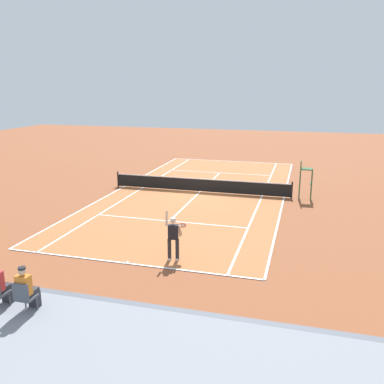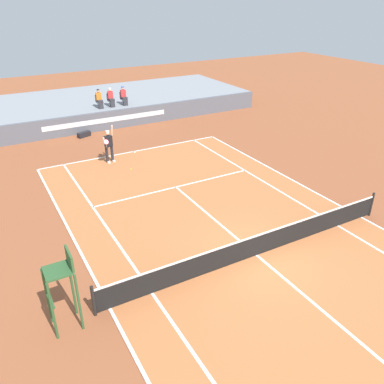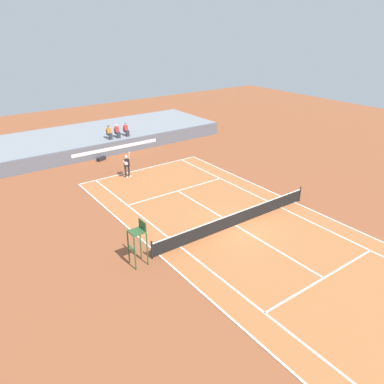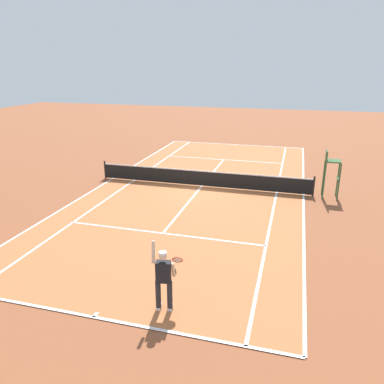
{
  "view_description": "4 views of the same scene",
  "coord_description": "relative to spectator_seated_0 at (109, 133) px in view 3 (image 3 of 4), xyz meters",
  "views": [
    {
      "loc": [
        -6.64,
        25.95,
        6.9
      ],
      "look_at": [
        -0.52,
        3.87,
        1.0
      ],
      "focal_mm": 38.87,
      "sensor_mm": 36.0,
      "label": 1
    },
    {
      "loc": [
        -7.71,
        -8.98,
        8.47
      ],
      "look_at": [
        -0.52,
        3.87,
        1.0
      ],
      "focal_mm": 36.94,
      "sensor_mm": 36.0,
      "label": 2
    },
    {
      "loc": [
        -13.99,
        -14.66,
        11.46
      ],
      "look_at": [
        -0.52,
        3.87,
        1.0
      ],
      "focal_mm": 35.04,
      "sensor_mm": 36.0,
      "label": 3
    },
    {
      "loc": [
        -4.84,
        19.33,
        6.49
      ],
      "look_at": [
        -0.52,
        3.87,
        1.0
      ],
      "focal_mm": 35.05,
      "sensor_mm": 36.0,
      "label": 4
    }
  ],
  "objects": [
    {
      "name": "equipment_bag",
      "position": [
        -1.77,
        -1.8,
        -1.72
      ],
      "size": [
        0.96,
        0.61,
        0.32
      ],
      "color": "black",
      "rests_on": "ground"
    },
    {
      "name": "spectator_seated_1",
      "position": [
        0.83,
        0.0,
        0.0
      ],
      "size": [
        0.44,
        0.6,
        1.26
      ],
      "color": "#474C56",
      "rests_on": "bleacher_platform"
    },
    {
      "name": "tennis_ball",
      "position": [
        -1.08,
        -8.36,
        -1.85
      ],
      "size": [
        0.07,
        0.07,
        0.07
      ],
      "primitive_type": "sphere",
      "color": "#D1E533",
      "rests_on": "ground"
    },
    {
      "name": "tennis_player",
      "position": [
        -1.7,
        -6.81,
        -0.89
      ],
      "size": [
        0.75,
        0.73,
        2.08
      ],
      "color": "#232328",
      "rests_on": "ground"
    },
    {
      "name": "umpire_chair",
      "position": [
        -6.64,
        -17.85,
        -0.32
      ],
      "size": [
        0.77,
        0.77,
        2.44
      ],
      "color": "#2D562D",
      "rests_on": "ground"
    },
    {
      "name": "spectator_seated_2",
      "position": [
        1.78,
        0.0,
        0.0
      ],
      "size": [
        0.44,
        0.6,
        1.26
      ],
      "color": "#474C56",
      "rests_on": "bleacher_platform"
    },
    {
      "name": "net",
      "position": [
        0.03,
        -17.85,
        -1.36
      ],
      "size": [
        11.98,
        0.1,
        1.07
      ],
      "color": "black",
      "rests_on": "ground"
    },
    {
      "name": "ground_plane",
      "position": [
        0.03,
        -17.85,
        -1.88
      ],
      "size": [
        80.0,
        80.0,
        0.0
      ],
      "primitive_type": "plane",
      "color": "brown"
    },
    {
      "name": "spectator_seated_0",
      "position": [
        0.0,
        0.0,
        0.0
      ],
      "size": [
        0.44,
        0.6,
        1.26
      ],
      "color": "#474C56",
      "rests_on": "bleacher_platform"
    },
    {
      "name": "court",
      "position": [
        0.03,
        -17.85,
        -1.87
      ],
      "size": [
        11.08,
        23.88,
        0.03
      ],
      "color": "#B76638",
      "rests_on": "ground"
    },
    {
      "name": "barrier_wall",
      "position": [
        0.03,
        -1.08,
        -1.25
      ],
      "size": [
        24.5,
        0.25,
        1.27
      ],
      "color": "#565B66",
      "rests_on": "ground"
    },
    {
      "name": "bleacher_platform",
      "position": [
        0.03,
        3.3,
        -1.25
      ],
      "size": [
        24.5,
        8.53,
        1.27
      ],
      "primitive_type": "cube",
      "color": "gray",
      "rests_on": "ground"
    }
  ]
}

